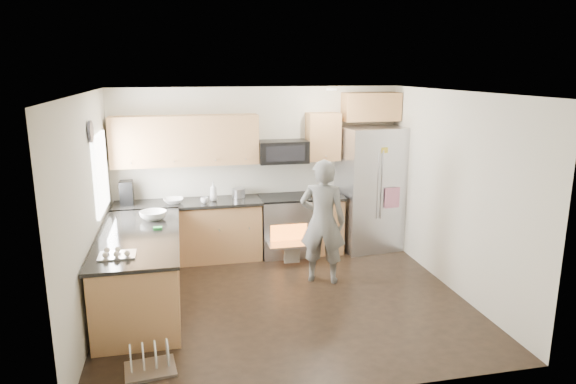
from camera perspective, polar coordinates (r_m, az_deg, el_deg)
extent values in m
plane|color=black|center=(6.66, -0.37, -11.95)|extent=(4.50, 4.50, 0.00)
cube|color=beige|center=(8.13, -3.26, 2.41)|extent=(4.50, 0.04, 2.60)
cube|color=beige|center=(4.36, 5.01, -7.53)|extent=(4.50, 0.04, 2.60)
cube|color=beige|center=(6.18, -21.30, -2.09)|extent=(0.04, 4.00, 2.60)
cube|color=beige|center=(7.01, 17.92, -0.03)|extent=(0.04, 4.00, 2.60)
cube|color=white|center=(6.02, -0.41, 11.01)|extent=(4.50, 4.00, 0.04)
cube|color=white|center=(7.08, -20.10, 2.00)|extent=(0.04, 1.00, 1.00)
cylinder|color=#FBE8C9|center=(7.31, 4.86, 11.29)|extent=(0.14, 0.14, 0.02)
cylinder|color=#474754|center=(6.45, -21.08, 6.28)|extent=(0.03, 0.26, 0.26)
cube|color=#AA7B44|center=(7.97, -10.88, -4.48)|extent=(2.15, 0.60, 0.87)
cube|color=black|center=(7.83, -11.03, -1.23)|extent=(2.19, 0.64, 0.04)
cube|color=#AA7B44|center=(8.27, 4.02, -3.59)|extent=(0.50, 0.60, 0.87)
cube|color=black|center=(8.13, 4.09, -0.45)|extent=(0.54, 0.64, 0.04)
cube|color=#AA7B44|center=(7.79, -11.33, 5.64)|extent=(2.16, 0.33, 0.74)
cube|color=#AA7B44|center=(8.10, 3.92, 6.16)|extent=(0.50, 0.33, 0.74)
cube|color=#AA7B44|center=(8.31, 9.22, 9.32)|extent=(0.90, 0.33, 0.44)
imported|color=white|center=(7.79, -12.62, -0.96)|extent=(0.29, 0.29, 0.07)
imported|color=white|center=(7.81, -8.30, 0.09)|extent=(0.11, 0.11, 0.29)
imported|color=white|center=(7.69, -9.26, -0.91)|extent=(0.11, 0.11, 0.09)
cylinder|color=#B7B7BC|center=(7.99, -5.52, -0.09)|extent=(0.20, 0.20, 0.14)
cube|color=black|center=(7.86, -17.49, -0.09)|extent=(0.19, 0.23, 0.35)
cylinder|color=#B7B7BC|center=(8.18, 3.49, 0.06)|extent=(0.10, 0.10, 0.08)
cube|color=#AA7B44|center=(6.62, -16.01, -8.55)|extent=(0.90, 2.30, 0.87)
cube|color=black|center=(6.46, -16.28, -4.68)|extent=(0.96, 2.36, 0.04)
imported|color=silver|center=(7.01, -14.74, -2.52)|extent=(0.35, 0.35, 0.11)
cube|color=green|center=(6.57, -14.29, -3.92)|extent=(0.11, 0.07, 0.03)
cube|color=#B7B7BC|center=(5.77, -18.47, -6.40)|extent=(0.38, 0.29, 0.08)
cube|color=#B7B7BC|center=(8.10, -0.37, -3.82)|extent=(0.76, 0.62, 0.90)
cube|color=black|center=(7.97, -0.38, -0.63)|extent=(0.76, 0.60, 0.03)
cube|color=orange|center=(7.82, 0.10, -4.85)|extent=(0.56, 0.02, 0.34)
cube|color=#B7B7BC|center=(7.69, 0.36, -5.82)|extent=(0.70, 0.34, 0.03)
cube|color=beige|center=(7.69, 0.44, -6.89)|extent=(0.24, 0.03, 0.28)
cube|color=black|center=(7.94, -0.56, 4.51)|extent=(0.76, 0.40, 0.34)
cube|color=#B7B7BC|center=(8.37, 9.15, 0.40)|extent=(1.04, 0.85, 1.98)
cylinder|color=#B7B7BC|center=(7.98, 9.97, 0.75)|extent=(0.03, 0.03, 1.07)
cylinder|color=#B7B7BC|center=(8.00, 10.40, 0.77)|extent=(0.03, 0.03, 1.07)
cube|color=pink|center=(8.12, 11.51, -0.64)|extent=(0.26, 0.03, 0.32)
cube|color=#94AEED|center=(7.86, 8.96, 3.00)|extent=(0.19, 0.03, 0.24)
imported|color=slate|center=(6.96, 3.87, -3.29)|extent=(0.73, 0.61, 1.71)
cube|color=#B7B7BC|center=(5.46, -15.05, -18.47)|extent=(0.52, 0.44, 0.03)
cylinder|color=white|center=(5.38, -17.08, -17.27)|extent=(0.05, 0.27, 0.27)
cylinder|color=white|center=(5.38, -15.80, -17.17)|extent=(0.05, 0.27, 0.27)
cylinder|color=white|center=(5.38, -14.52, -17.06)|extent=(0.05, 0.27, 0.27)
cylinder|color=white|center=(5.39, -13.24, -16.94)|extent=(0.05, 0.27, 0.27)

